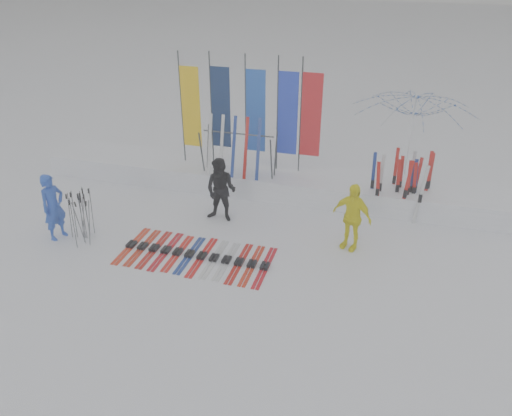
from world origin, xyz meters
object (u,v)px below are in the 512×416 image
(person_blue, at_px, (54,207))
(ski_row, at_px, (196,255))
(person_black, at_px, (221,190))
(ski_rack, at_px, (239,147))
(person_yellow, at_px, (352,217))
(tent_canopy, at_px, (408,144))

(person_blue, height_order, ski_row, person_blue)
(person_blue, distance_m, person_black, 4.02)
(person_black, distance_m, ski_row, 1.99)
(ski_rack, bearing_deg, person_blue, -134.30)
(person_black, bearing_deg, ski_rack, 94.85)
(person_yellow, relative_size, ski_rack, 0.81)
(ski_rack, bearing_deg, person_black, -88.24)
(person_yellow, bearing_deg, person_blue, -146.29)
(person_black, bearing_deg, tent_canopy, 36.48)
(person_yellow, distance_m, tent_canopy, 3.61)
(person_blue, bearing_deg, ski_row, -72.28)
(tent_canopy, bearing_deg, person_blue, -148.65)
(tent_canopy, relative_size, ski_row, 0.96)
(person_yellow, bearing_deg, person_black, -166.05)
(person_black, distance_m, tent_canopy, 5.36)
(person_blue, distance_m, ski_rack, 5.02)
(person_blue, relative_size, tent_canopy, 0.50)
(tent_canopy, bearing_deg, person_black, -146.61)
(ski_row, bearing_deg, tent_canopy, 46.88)
(person_blue, xyz_separation_m, person_black, (3.53, 1.93, 0.01))
(person_blue, relative_size, person_black, 0.99)
(ski_row, distance_m, ski_rack, 3.71)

